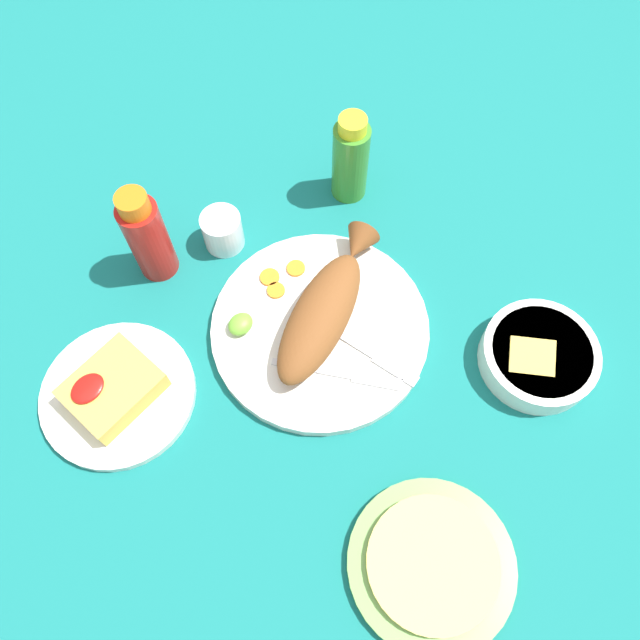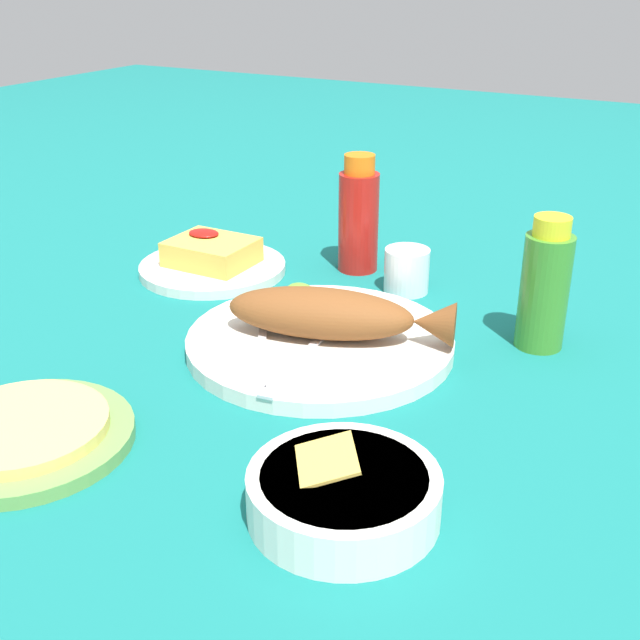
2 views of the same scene
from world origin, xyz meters
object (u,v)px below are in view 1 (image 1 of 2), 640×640
(hot_sauce_bottle_red, at_px, (147,237))
(tortilla_plate, at_px, (431,564))
(salt_cup, at_px, (223,232))
(side_plate_fries, at_px, (118,394))
(fork_far, at_px, (346,375))
(guacamole_bowl, at_px, (539,356))
(fried_fish, at_px, (325,308))
(hot_sauce_bottle_green, at_px, (350,159))
(main_plate, at_px, (320,329))
(fork_near, at_px, (369,352))

(hot_sauce_bottle_red, distance_m, tortilla_plate, 0.59)
(salt_cup, xyz_separation_m, side_plate_fries, (0.28, 0.07, -0.02))
(fork_far, xyz_separation_m, guacamole_bowl, (-0.20, 0.19, 0.00))
(fried_fish, xyz_separation_m, hot_sauce_bottle_green, (-0.21, -0.13, 0.03))
(side_plate_fries, bearing_deg, guacamole_bowl, 136.33)
(hot_sauce_bottle_red, bearing_deg, salt_cup, 155.31)
(fork_far, xyz_separation_m, tortilla_plate, (0.12, 0.24, -0.01))
(fried_fish, bearing_deg, guacamole_bowl, 103.27)
(fried_fish, bearing_deg, main_plate, -0.00)
(main_plate, bearing_deg, salt_cup, -94.79)
(main_plate, relative_size, side_plate_fries, 1.48)
(main_plate, relative_size, fork_near, 1.71)
(main_plate, height_order, fried_fish, fried_fish)
(hot_sauce_bottle_green, height_order, guacamole_bowl, hot_sauce_bottle_green)
(fried_fish, distance_m, salt_cup, 0.21)
(main_plate, bearing_deg, guacamole_bowl, 122.39)
(main_plate, bearing_deg, tortilla_plate, 64.56)
(main_plate, relative_size, fork_far, 1.91)
(hot_sauce_bottle_red, relative_size, hot_sauce_bottle_green, 1.07)
(main_plate, distance_m, side_plate_fries, 0.30)
(hot_sauce_bottle_red, height_order, guacamole_bowl, hot_sauce_bottle_red)
(side_plate_fries, bearing_deg, fork_near, 140.68)
(hot_sauce_bottle_green, distance_m, guacamole_bowl, 0.41)
(fork_near, bearing_deg, fork_far, -99.46)
(fried_fish, relative_size, fork_near, 1.49)
(fork_far, relative_size, tortilla_plate, 0.79)
(main_plate, height_order, hot_sauce_bottle_red, hot_sauce_bottle_red)
(fork_near, relative_size, hot_sauce_bottle_red, 1.07)
(main_plate, height_order, hot_sauce_bottle_green, hot_sauce_bottle_green)
(fried_fish, relative_size, fork_far, 1.65)
(fried_fish, height_order, guacamole_bowl, fried_fish)
(main_plate, distance_m, fork_far, 0.09)
(hot_sauce_bottle_green, xyz_separation_m, salt_cup, (0.21, -0.08, -0.05))
(hot_sauce_bottle_green, relative_size, side_plate_fries, 0.75)
(fork_near, height_order, hot_sauce_bottle_red, hot_sauce_bottle_red)
(side_plate_fries, relative_size, tortilla_plate, 1.02)
(fork_far, relative_size, hot_sauce_bottle_green, 1.03)
(fried_fish, xyz_separation_m, fork_near, (0.00, 0.08, -0.03))
(main_plate, distance_m, fried_fish, 0.04)
(guacamole_bowl, bearing_deg, hot_sauce_bottle_red, -64.81)
(salt_cup, distance_m, side_plate_fries, 0.29)
(fork_near, xyz_separation_m, salt_cup, (-0.00, -0.30, 0.01))
(salt_cup, height_order, side_plate_fries, salt_cup)
(fork_near, distance_m, side_plate_fries, 0.36)
(fried_fish, relative_size, tortilla_plate, 1.31)
(guacamole_bowl, bearing_deg, main_plate, -57.61)
(side_plate_fries, height_order, guacamole_bowl, guacamole_bowl)
(fork_far, relative_size, salt_cup, 2.67)
(fried_fish, bearing_deg, hot_sauce_bottle_green, -164.44)
(hot_sauce_bottle_red, relative_size, guacamole_bowl, 1.06)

